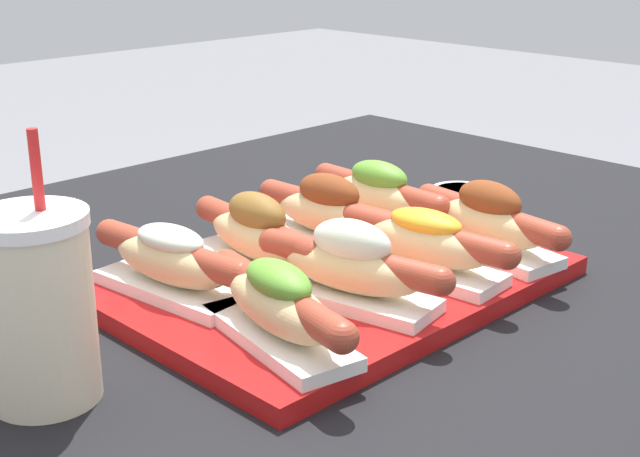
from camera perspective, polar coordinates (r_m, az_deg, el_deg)
serving_tray at (r=0.89m, az=0.91°, el=-3.29°), size 0.43×0.31×0.02m
hot_dog_0 at (r=0.73m, az=-2.65°, el=-4.93°), size 0.09×0.20×0.07m
hot_dog_1 at (r=0.80m, az=2.03°, el=-2.42°), size 0.09×0.20×0.08m
hot_dog_2 at (r=0.87m, az=6.74°, el=-0.91°), size 0.07×0.20×0.07m
hot_dog_3 at (r=0.94m, az=10.73°, el=0.48°), size 0.08×0.20×0.08m
hot_dog_4 at (r=0.83m, az=-9.48°, el=-2.05°), size 0.08×0.20×0.07m
hot_dog_5 at (r=0.88m, az=-4.03°, el=-0.40°), size 0.07×0.20×0.08m
hot_dog_6 at (r=0.95m, az=0.57°, el=1.03°), size 0.07×0.20×0.08m
hot_dog_7 at (r=1.01m, az=3.78°, el=2.15°), size 0.07×0.20×0.07m
sauce_bowl at (r=1.15m, az=9.15°, el=1.98°), size 0.08×0.08×0.02m
drink_cup at (r=0.70m, az=-17.61°, el=-4.84°), size 0.09×0.09×0.21m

